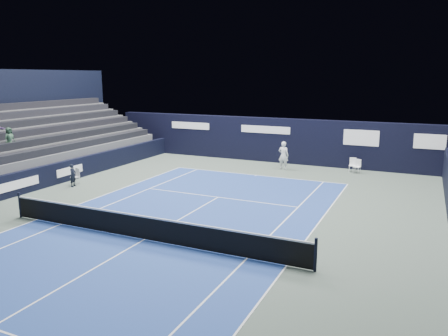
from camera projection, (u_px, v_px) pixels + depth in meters
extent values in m
plane|color=#4A584D|center=(172.00, 224.00, 18.02)|extent=(48.00, 48.00, 0.00)
cube|color=navy|center=(144.00, 240.00, 16.24)|extent=(10.97, 23.77, 0.01)
cube|color=white|center=(357.00, 167.00, 27.26)|extent=(0.47, 0.45, 0.04)
cube|color=white|center=(358.00, 163.00, 27.34)|extent=(0.39, 0.12, 0.46)
cylinder|color=white|center=(360.00, 170.00, 27.32)|extent=(0.02, 0.02, 0.41)
cylinder|color=white|center=(355.00, 169.00, 27.52)|extent=(0.02, 0.02, 0.41)
cylinder|color=white|center=(358.00, 171.00, 27.08)|extent=(0.02, 0.02, 0.41)
cylinder|color=white|center=(353.00, 170.00, 27.28)|extent=(0.02, 0.02, 0.41)
cube|color=white|center=(358.00, 162.00, 27.34)|extent=(0.32, 0.15, 0.30)
cube|color=white|center=(352.00, 166.00, 27.57)|extent=(0.42, 0.41, 0.04)
cube|color=white|center=(353.00, 161.00, 27.68)|extent=(0.41, 0.05, 0.48)
cylinder|color=white|center=(355.00, 169.00, 27.70)|extent=(0.02, 0.02, 0.43)
cylinder|color=white|center=(350.00, 168.00, 27.82)|extent=(0.02, 0.02, 0.43)
cylinder|color=white|center=(355.00, 170.00, 27.40)|extent=(0.02, 0.02, 0.43)
cylinder|color=white|center=(349.00, 169.00, 27.52)|extent=(0.02, 0.02, 0.43)
cube|color=silver|center=(75.00, 177.00, 24.45)|extent=(0.49, 0.47, 0.04)
cube|color=silver|center=(78.00, 172.00, 24.54)|extent=(0.39, 0.13, 0.48)
cylinder|color=silver|center=(79.00, 181.00, 24.51)|extent=(0.02, 0.02, 0.42)
cylinder|color=silver|center=(76.00, 180.00, 24.72)|extent=(0.02, 0.02, 0.42)
cylinder|color=silver|center=(74.00, 182.00, 24.27)|extent=(0.02, 0.02, 0.42)
cylinder|color=silver|center=(71.00, 181.00, 24.48)|extent=(0.02, 0.02, 0.42)
imported|color=black|center=(73.00, 175.00, 23.97)|extent=(0.39, 0.51, 1.26)
cube|color=white|center=(256.00, 175.00, 26.80)|extent=(10.97, 0.06, 0.00)
cube|color=white|center=(287.00, 266.00, 13.99)|extent=(0.06, 23.77, 0.00)
cube|color=white|center=(37.00, 220.00, 18.48)|extent=(0.06, 23.77, 0.00)
cube|color=white|center=(247.00, 258.00, 14.55)|extent=(0.06, 23.77, 0.00)
cube|color=white|center=(61.00, 224.00, 17.92)|extent=(0.06, 23.77, 0.00)
cube|color=white|center=(218.00, 197.00, 21.93)|extent=(8.23, 0.06, 0.00)
cube|color=white|center=(144.00, 240.00, 16.24)|extent=(0.06, 12.80, 0.00)
cube|color=white|center=(256.00, 176.00, 26.67)|extent=(0.06, 0.30, 0.00)
cylinder|color=black|center=(316.00, 255.00, 13.51)|extent=(0.10, 0.10, 1.10)
cylinder|color=black|center=(20.00, 205.00, 18.75)|extent=(0.10, 0.10, 1.10)
cube|color=black|center=(144.00, 228.00, 16.15)|extent=(12.80, 0.03, 0.86)
cube|color=white|center=(143.00, 216.00, 16.05)|extent=(12.80, 0.05, 0.06)
cube|color=black|center=(280.00, 140.00, 30.58)|extent=(26.00, 0.60, 3.10)
cube|color=silver|center=(190.00, 126.00, 33.01)|extent=(3.20, 0.02, 0.50)
cube|color=silver|center=(265.00, 130.00, 30.55)|extent=(3.60, 0.02, 0.50)
cube|color=silver|center=(361.00, 138.00, 27.93)|extent=(2.20, 0.02, 1.00)
cube|color=silver|center=(430.00, 142.00, 26.30)|extent=(1.80, 0.02, 0.90)
cube|color=black|center=(68.00, 170.00, 25.34)|extent=(0.30, 22.00, 1.20)
cube|color=silver|center=(20.00, 184.00, 22.16)|extent=(0.02, 2.40, 0.45)
cube|color=silver|center=(70.00, 171.00, 25.27)|extent=(0.02, 2.00, 0.45)
cube|color=#505053|center=(72.00, 163.00, 26.43)|extent=(0.90, 16.00, 1.65)
cube|color=#4D4D4F|center=(61.00, 158.00, 26.75)|extent=(0.90, 16.00, 2.10)
cube|color=#444446|center=(49.00, 153.00, 27.07)|extent=(0.90, 16.00, 2.55)
cube|color=#515154|center=(38.00, 149.00, 27.39)|extent=(0.90, 16.00, 3.00)
cube|color=#4E4E50|center=(28.00, 144.00, 27.71)|extent=(0.90, 16.00, 3.45)
cube|color=#535355|center=(17.00, 140.00, 28.04)|extent=(0.90, 16.00, 3.90)
cube|color=black|center=(71.00, 146.00, 26.21)|extent=(0.63, 15.20, 0.40)
cube|color=black|center=(59.00, 138.00, 26.49)|extent=(0.63, 15.20, 0.40)
cube|color=black|center=(47.00, 130.00, 26.77)|extent=(0.63, 15.20, 0.40)
cube|color=black|center=(36.00, 122.00, 27.04)|extent=(0.63, 15.20, 0.40)
cube|color=black|center=(25.00, 114.00, 27.32)|extent=(0.63, 15.20, 0.40)
cube|color=black|center=(14.00, 106.00, 27.59)|extent=(0.63, 15.20, 0.40)
cube|color=black|center=(7.00, 120.00, 28.08)|extent=(0.60, 18.00, 6.40)
imported|color=#2D4B35|center=(9.00, 139.00, 23.32)|extent=(0.39, 0.59, 1.20)
imported|color=white|center=(283.00, 155.00, 28.34)|extent=(0.68, 0.46, 1.84)
cylinder|color=black|center=(280.00, 154.00, 28.11)|extent=(0.03, 0.29, 0.13)
torus|color=black|center=(279.00, 153.00, 27.86)|extent=(0.30, 0.13, 0.29)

